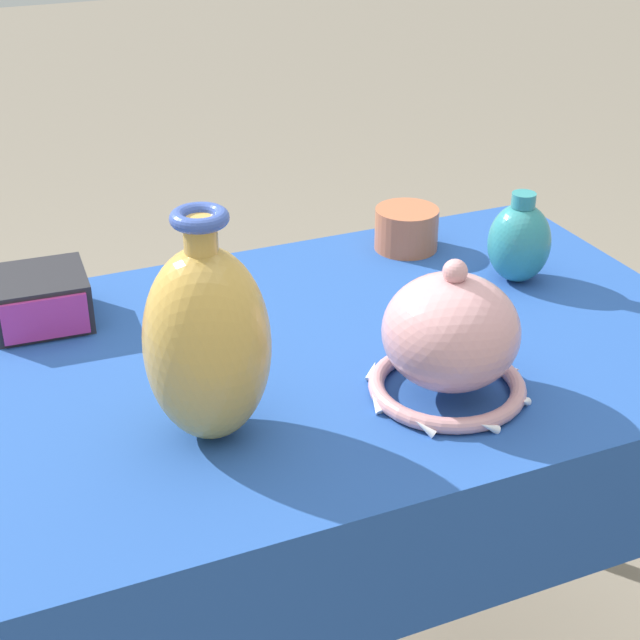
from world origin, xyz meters
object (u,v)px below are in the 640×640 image
object	(u,v)px
vase_tall_bulbous	(207,342)
vase_dome_bell	(450,340)
mosaic_tile_box	(41,299)
jar_round_teal	(519,242)
pot_squat_terracotta	(406,229)

from	to	relation	value
vase_tall_bulbous	vase_dome_bell	bearing A→B (deg)	-6.50
mosaic_tile_box	jar_round_teal	xyz separation A→B (m)	(0.75, -0.16, 0.03)
vase_tall_bulbous	vase_dome_bell	xyz separation A→B (m)	(0.32, -0.04, -0.05)
jar_round_teal	vase_tall_bulbous	bearing A→B (deg)	-159.42
mosaic_tile_box	jar_round_teal	size ratio (longest dim) A/B	0.97
vase_tall_bulbous	pot_squat_terracotta	distance (m)	0.65
vase_tall_bulbous	pot_squat_terracotta	size ratio (longest dim) A/B	2.69
vase_dome_bell	vase_tall_bulbous	bearing A→B (deg)	173.50
jar_round_teal	pot_squat_terracotta	distance (m)	0.22
vase_dome_bell	mosaic_tile_box	xyz separation A→B (m)	(-0.47, 0.42, -0.04)
vase_dome_bell	jar_round_teal	size ratio (longest dim) A/B	1.47
vase_tall_bulbous	pot_squat_terracotta	xyz separation A→B (m)	(0.49, 0.41, -0.09)
mosaic_tile_box	jar_round_teal	distance (m)	0.76
vase_tall_bulbous	jar_round_teal	world-z (taller)	vase_tall_bulbous
pot_squat_terracotta	vase_tall_bulbous	bearing A→B (deg)	-140.04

